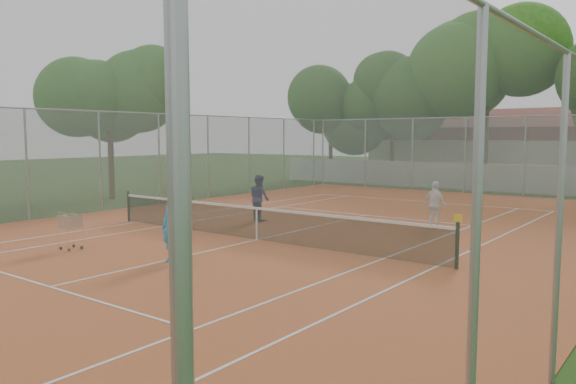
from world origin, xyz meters
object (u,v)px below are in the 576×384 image
Objects in this scene: player_far_left at (259,198)px; player_far_right at (435,205)px; ball_hopper at (71,231)px; player_near at (173,227)px; clubhouse at (496,147)px; tennis_net at (257,223)px.

player_far_left reaches higher than player_far_right.
player_far_right is at bearing 47.73° from ball_hopper.
player_far_right reaches higher than ball_hopper.
player_near reaches higher than ball_hopper.
player_far_left is 1.61× the size of ball_hopper.
player_far_right is at bearing -77.49° from clubhouse.
tennis_net is at bearing 148.85° from player_far_left.
player_far_left is (-2.62, 6.32, -0.02)m from player_near.
player_far_right is at bearing 57.15° from tennis_net.
player_near is at bearing 3.20° from ball_hopper.
clubhouse is at bearing -70.73° from player_far_left.
player_far_right is at bearing -138.52° from player_far_left.
ball_hopper is (-3.29, -0.64, -0.33)m from player_near.
player_near is (0.29, -3.43, 0.36)m from tennis_net.
tennis_net is 11.56× the size of ball_hopper.
tennis_net is 29.12m from clubhouse.
player_near is (2.29, -32.43, -1.33)m from clubhouse.
player_far_left reaches higher than ball_hopper.
tennis_net is 6.09m from player_far_right.
tennis_net is 7.00× the size of player_near.
clubhouse is 9.94× the size of player_far_left.
player_far_right is (3.01, 8.54, -0.07)m from player_near.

